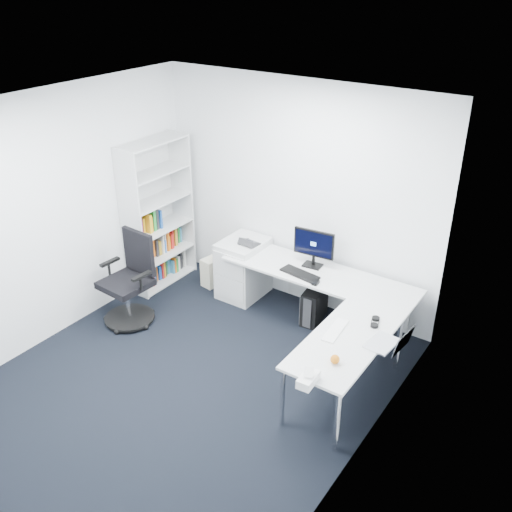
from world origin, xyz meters
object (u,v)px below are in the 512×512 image
Objects in this scene: task_chair at (125,281)px; laptop at (383,333)px; l_desk at (303,311)px; monitor at (313,248)px; bookshelf at (158,214)px.

laptop is (2.95, 0.36, 0.24)m from task_chair.
l_desk is 2.05m from task_chair.
bookshelf is at bearing -175.50° from monitor.
task_chair is 3.24× the size of laptop.
bookshelf is 3.97× the size of monitor.
monitor is (2.04, 0.37, -0.06)m from bookshelf.
l_desk is 6.81× the size of laptop.
monitor is at bearing 41.49° from task_chair.
monitor is (-0.14, 0.42, 0.56)m from l_desk.
bookshelf reaches higher than laptop.
monitor is (1.69, 1.32, 0.35)m from task_chair.
laptop reaches higher than l_desk.
laptop is at bearing -25.49° from l_desk.
laptop is (1.12, -0.54, 0.45)m from l_desk.
monitor is 1.44× the size of laptop.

